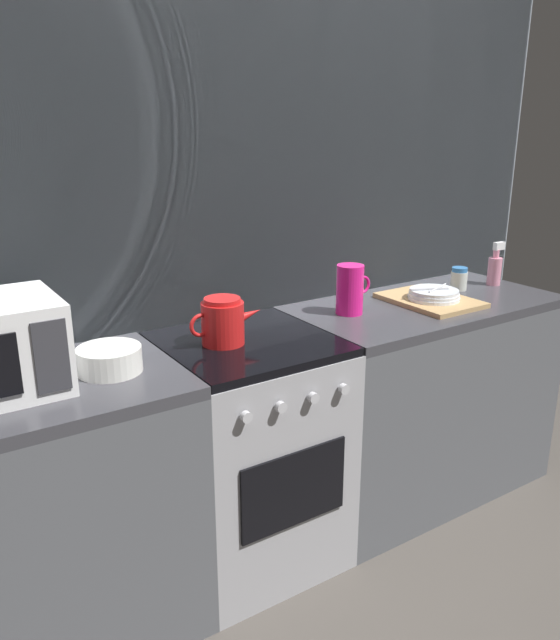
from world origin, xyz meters
The scene contains 10 objects.
ground_plane centered at (0.00, 0.00, 0.00)m, with size 8.00×8.00×0.00m, color #47423D.
back_wall centered at (0.00, 0.32, 1.20)m, with size 3.60×0.05×2.40m.
stove_unit centered at (0.00, 0.00, 0.45)m, with size 0.60×0.63×0.90m.
counter_right centered at (0.90, 0.00, 0.45)m, with size 1.20×0.60×0.90m.
kettle centered at (-0.09, 0.01, 0.98)m, with size 0.28×0.15×0.17m.
mixing_bowl centered at (-0.51, -0.02, 0.94)m, with size 0.20×0.20×0.08m, color silver.
pitcher centered at (0.51, 0.05, 1.00)m, with size 0.16×0.11×0.20m.
dish_pile centered at (0.90, -0.02, 0.92)m, with size 0.30×0.40×0.07m.
spice_jar centered at (1.17, 0.07, 0.95)m, with size 0.08×0.08×0.10m.
spray_bottle centered at (1.39, 0.04, 0.98)m, with size 0.08×0.06×0.20m.
Camera 1 is at (-1.06, -1.83, 1.65)m, focal length 35.26 mm.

